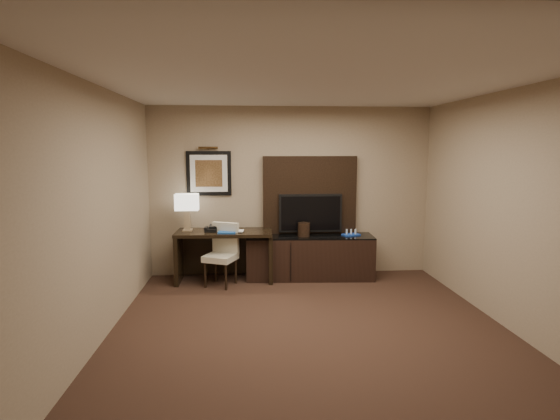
{
  "coord_description": "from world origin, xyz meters",
  "views": [
    {
      "loc": [
        -0.69,
        -4.48,
        2.04
      ],
      "look_at": [
        -0.22,
        1.8,
        1.15
      ],
      "focal_mm": 28.0,
      "sensor_mm": 36.0,
      "label": 1
    }
  ],
  "objects": [
    {
      "name": "artwork",
      "position": [
        -1.3,
        2.48,
        1.65
      ],
      "size": [
        0.7,
        0.04,
        0.7
      ],
      "primitive_type": "cube",
      "color": "black",
      "rests_on": "wall_back"
    },
    {
      "name": "picture_light",
      "position": [
        -1.3,
        2.44,
        2.05
      ],
      "size": [
        0.04,
        0.04,
        0.3
      ],
      "primitive_type": "cylinder",
      "color": "#432E15",
      "rests_on": "wall_back"
    },
    {
      "name": "desk_chair",
      "position": [
        -1.11,
        1.9,
        0.44
      ],
      "size": [
        0.58,
        0.61,
        0.88
      ],
      "primitive_type": null,
      "rotation": [
        0.0,
        0.0,
        -0.41
      ],
      "color": "beige",
      "rests_on": "floor"
    },
    {
      "name": "tv",
      "position": [
        0.3,
        2.34,
        1.02
      ],
      "size": [
        1.0,
        0.08,
        0.6
      ],
      "primitive_type": "cube",
      "color": "black",
      "rests_on": "tv_wall_panel"
    },
    {
      "name": "ceiling",
      "position": [
        0.0,
        0.0,
        2.7
      ],
      "size": [
        4.5,
        5.0,
        0.01
      ],
      "primitive_type": "cube",
      "color": "silver",
      "rests_on": "wall_back"
    },
    {
      "name": "tv_wall_panel",
      "position": [
        0.3,
        2.44,
        1.27
      ],
      "size": [
        1.5,
        0.12,
        1.3
      ],
      "primitive_type": "cube",
      "color": "black",
      "rests_on": "wall_back"
    },
    {
      "name": "minibar_tray",
      "position": [
        0.93,
        2.18,
        0.73
      ],
      "size": [
        0.3,
        0.24,
        0.1
      ],
      "primitive_type": null,
      "rotation": [
        0.0,
        0.0,
        0.35
      ],
      "color": "#1A42AE",
      "rests_on": "credenza"
    },
    {
      "name": "wall_right",
      "position": [
        2.25,
        0.0,
        1.35
      ],
      "size": [
        0.01,
        5.0,
        2.7
      ],
      "primitive_type": "cube",
      "color": "gray",
      "rests_on": "floor"
    },
    {
      "name": "credenza",
      "position": [
        0.28,
        2.2,
        0.34
      ],
      "size": [
        2.01,
        0.66,
        0.68
      ],
      "primitive_type": "cube",
      "rotation": [
        0.0,
        0.0,
        -0.06
      ],
      "color": "black",
      "rests_on": "floor"
    },
    {
      "name": "ice_bucket",
      "position": [
        0.17,
        2.16,
        0.79
      ],
      "size": [
        0.2,
        0.2,
        0.21
      ],
      "primitive_type": "cylinder",
      "rotation": [
        0.0,
        0.0,
        0.06
      ],
      "color": "black",
      "rests_on": "credenza"
    },
    {
      "name": "blue_folder",
      "position": [
        -1.0,
        2.08,
        0.79
      ],
      "size": [
        0.29,
        0.37,
        0.02
      ],
      "primitive_type": "cube",
      "rotation": [
        0.0,
        0.0,
        -0.09
      ],
      "color": "#164793",
      "rests_on": "desk"
    },
    {
      "name": "wall_back",
      "position": [
        0.0,
        2.5,
        1.35
      ],
      "size": [
        4.5,
        0.01,
        2.7
      ],
      "primitive_type": "cube",
      "color": "gray",
      "rests_on": "floor"
    },
    {
      "name": "desk_phone",
      "position": [
        -1.25,
        2.1,
        0.83
      ],
      "size": [
        0.19,
        0.18,
        0.09
      ],
      "primitive_type": null,
      "rotation": [
        0.0,
        0.0,
        -0.09
      ],
      "color": "black",
      "rests_on": "desk"
    },
    {
      "name": "wall_front",
      "position": [
        0.0,
        -2.5,
        1.35
      ],
      "size": [
        4.5,
        0.01,
        2.7
      ],
      "primitive_type": "cube",
      "color": "gray",
      "rests_on": "floor"
    },
    {
      "name": "table_lamp",
      "position": [
        -1.62,
        2.22,
        1.07
      ],
      "size": [
        0.39,
        0.28,
        0.57
      ],
      "primitive_type": null,
      "rotation": [
        0.0,
        0.0,
        0.24
      ],
      "color": "tan",
      "rests_on": "desk"
    },
    {
      "name": "floor",
      "position": [
        0.0,
        0.0,
        -0.01
      ],
      "size": [
        4.5,
        5.0,
        0.01
      ],
      "primitive_type": "cube",
      "color": "#301D15",
      "rests_on": "ground"
    },
    {
      "name": "desk",
      "position": [
        -1.06,
        2.15,
        0.39
      ],
      "size": [
        1.48,
        0.68,
        0.78
      ],
      "primitive_type": "cube",
      "rotation": [
        0.0,
        0.0,
        -0.03
      ],
      "color": "black",
      "rests_on": "floor"
    },
    {
      "name": "book",
      "position": [
        -0.91,
        2.08,
        0.89
      ],
      "size": [
        0.15,
        0.03,
        0.2
      ],
      "primitive_type": "imported",
      "rotation": [
        0.0,
        0.0,
        -0.08
      ],
      "color": "gray",
      "rests_on": "desk"
    },
    {
      "name": "wall_left",
      "position": [
        -2.25,
        0.0,
        1.35
      ],
      "size": [
        0.01,
        5.0,
        2.7
      ],
      "primitive_type": "cube",
      "color": "gray",
      "rests_on": "floor"
    }
  ]
}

